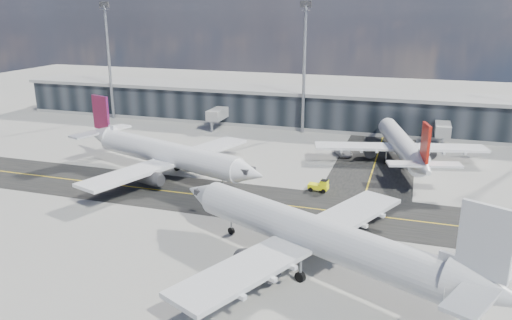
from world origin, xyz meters
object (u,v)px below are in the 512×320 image
object	(u,v)px
airliner_near	(316,236)
airliner_af	(165,153)
baggage_tug	(320,186)
service_van	(343,151)
airliner_redtail	(402,145)

from	to	relation	value
airliner_near	airliner_af	bearing A→B (deg)	77.26
baggage_tug	airliner_af	bearing A→B (deg)	-83.60
baggage_tug	service_van	bearing A→B (deg)	-175.88
airliner_near	service_van	size ratio (longest dim) A/B	7.66
airliner_af	service_van	world-z (taller)	airliner_af
airliner_af	baggage_tug	distance (m)	26.72
airliner_af	airliner_redtail	size ratio (longest dim) A/B	1.09
airliner_af	baggage_tug	world-z (taller)	airliner_af
airliner_af	service_van	xyz separation A→B (m)	(27.01, 21.76, -3.27)
airliner_redtail	baggage_tug	size ratio (longest dim) A/B	11.36
airliner_redtail	baggage_tug	bearing A→B (deg)	-134.89
airliner_af	airliner_near	bearing A→B (deg)	71.22
airliner_af	service_van	size ratio (longest dim) A/B	7.68
airliner_redtail	airliner_near	size ratio (longest dim) A/B	0.92
service_van	airliner_af	bearing A→B (deg)	-170.01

